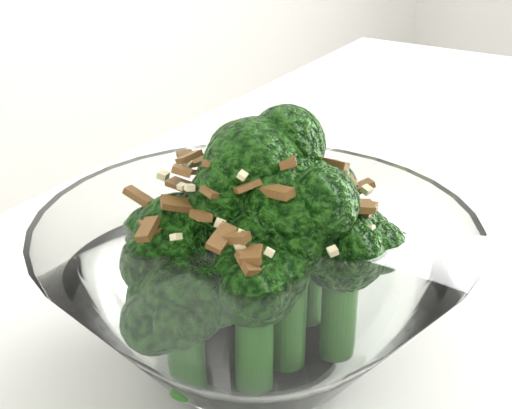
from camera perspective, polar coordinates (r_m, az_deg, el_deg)
broccoli_dish at (r=0.42m, az=0.03°, el=-5.24°), size 0.23×0.23×0.14m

